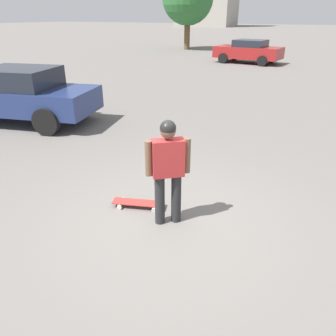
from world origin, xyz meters
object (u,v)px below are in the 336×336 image
(car_parked_near, at_px, (19,95))
(person, at_px, (168,166))
(skateboard, at_px, (138,203))
(car_parked_far, at_px, (248,51))

(car_parked_near, bearing_deg, person, 142.67)
(person, distance_m, skateboard, 1.05)
(person, xyz_separation_m, car_parked_near, (6.07, -2.46, -0.13))
(person, distance_m, car_parked_far, 18.39)
(person, relative_size, car_parked_far, 0.38)
(skateboard, bearing_deg, person, 149.41)
(person, xyz_separation_m, car_parked_far, (3.91, -17.97, -0.19))
(car_parked_near, relative_size, car_parked_far, 1.10)
(person, bearing_deg, skateboard, 129.27)
(car_parked_near, bearing_deg, car_parked_far, -113.20)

